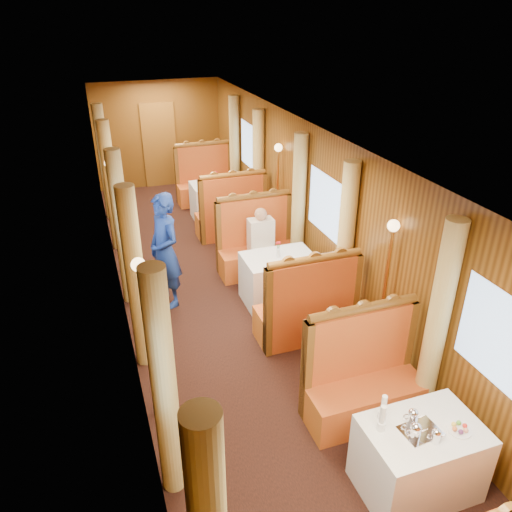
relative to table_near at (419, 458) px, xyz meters
name	(u,v)px	position (x,y,z in m)	size (l,w,h in m)	color
floor	(231,309)	(-0.75, 3.50, -0.38)	(3.00, 12.00, 0.01)	black
ceiling	(227,143)	(-0.75, 3.50, 2.12)	(3.00, 12.00, 0.01)	silver
wall_far	(159,135)	(-0.75, 9.50, 0.88)	(3.00, 2.50, 0.01)	brown
wall_left	(118,249)	(-2.25, 3.50, 0.88)	(12.00, 2.50, 0.01)	brown
wall_right	(327,219)	(0.75, 3.50, 0.88)	(12.00, 2.50, 0.01)	brown
doorway_far	(160,145)	(-0.75, 9.47, 0.62)	(0.80, 0.04, 2.00)	brown
table_near	(419,458)	(0.00, 0.00, 0.00)	(1.05, 0.72, 0.75)	white
banquette_near_aft	(363,383)	(0.00, 1.01, 0.05)	(1.30, 0.55, 1.34)	#AE2D13
table_mid	(279,279)	(0.00, 3.50, 0.00)	(1.05, 0.72, 0.75)	white
banquette_mid_fwd	(307,312)	(0.00, 2.49, 0.05)	(1.30, 0.55, 1.34)	#AE2D13
banquette_mid_aft	(257,248)	(0.00, 4.51, 0.05)	(1.30, 0.55, 1.34)	#AE2D13
table_far	(218,201)	(0.00, 7.00, 0.00)	(1.05, 0.72, 0.75)	white
banquette_far_fwd	(231,216)	(0.00, 5.99, 0.05)	(1.30, 0.55, 1.34)	#AE2D13
banquette_far_aft	(206,183)	(0.00, 8.01, 0.05)	(1.30, 0.55, 1.34)	#AE2D13
tea_tray	(420,431)	(-0.06, -0.02, 0.38)	(0.34, 0.26, 0.01)	silver
teapot_left	(415,433)	(-0.16, -0.07, 0.44)	(0.16, 0.12, 0.13)	silver
teapot_right	(436,437)	(-0.01, -0.15, 0.43)	(0.14, 0.10, 0.11)	silver
teapot_back	(412,418)	(-0.08, 0.09, 0.44)	(0.15, 0.11, 0.12)	silver
fruit_plate	(459,429)	(0.27, -0.12, 0.39)	(0.21, 0.21, 0.05)	white
cup_inboard	(382,420)	(-0.38, 0.12, 0.48)	(0.08, 0.08, 0.26)	white
cup_outboard	(383,410)	(-0.30, 0.23, 0.48)	(0.08, 0.08, 0.26)	white
rose_vase_mid	(278,246)	(-0.02, 3.50, 0.55)	(0.06, 0.06, 0.36)	silver
rose_vase_far	(216,175)	(0.00, 7.04, 0.55)	(0.06, 0.06, 0.36)	silver
window_left_near	(165,435)	(-2.24, 0.00, 1.07)	(1.20, 0.90, 0.01)	#89ADDB
curtain_left_near_b	(164,388)	(-2.13, 0.78, 0.80)	(0.22, 0.22, 2.35)	tan
window_right_near	(510,348)	(0.74, 0.00, 1.07)	(1.20, 0.90, 0.01)	#89ADDB
curtain_right_near_b	(437,326)	(0.63, 0.78, 0.80)	(0.22, 0.22, 2.35)	tan
window_left_mid	(117,234)	(-2.24, 3.50, 1.07)	(1.20, 0.90, 0.01)	#89ADDB
curtain_left_mid_a	(136,280)	(-2.13, 2.72, 0.80)	(0.22, 0.22, 2.35)	tan
curtain_left_mid_b	(122,229)	(-2.13, 4.28, 0.80)	(0.22, 0.22, 2.35)	tan
window_right_mid	(327,206)	(0.74, 3.50, 1.07)	(1.20, 0.90, 0.01)	#89ADDB
curtain_right_mid_a	(345,247)	(0.63, 2.72, 0.80)	(0.22, 0.22, 2.35)	tan
curtain_right_mid_b	(298,206)	(0.63, 4.28, 0.80)	(0.22, 0.22, 2.35)	tan
window_left_far	(100,160)	(-2.24, 7.00, 1.07)	(1.20, 0.90, 0.01)	#89ADDB
curtain_left_far_a	(111,187)	(-2.13, 6.22, 0.80)	(0.22, 0.22, 2.35)	tan
curtain_left_far_b	(105,163)	(-2.13, 7.78, 0.80)	(0.22, 0.22, 2.35)	tan
window_right_far	(251,147)	(0.74, 7.00, 1.07)	(1.20, 0.90, 0.01)	#89ADDB
curtain_right_far_a	(258,171)	(0.63, 6.22, 0.80)	(0.22, 0.22, 2.35)	tan
curtain_right_far_b	(235,151)	(0.63, 7.78, 0.80)	(0.22, 0.22, 2.35)	tan
sconce_left_fore	(144,309)	(-2.15, 1.75, 1.01)	(0.14, 0.14, 1.95)	#BF8C3F
sconce_right_fore	(388,265)	(0.65, 1.75, 1.01)	(0.14, 0.14, 1.95)	#BF8C3F
sconce_left_aft	(113,194)	(-2.15, 5.25, 1.01)	(0.14, 0.14, 1.95)	#BF8C3F
sconce_right_aft	(278,176)	(0.65, 5.25, 1.01)	(0.14, 0.14, 1.95)	#BF8C3F
steward	(165,251)	(-1.59, 3.99, 0.50)	(0.64, 0.42, 1.74)	navy
passenger	(261,236)	(0.00, 4.28, 0.37)	(0.40, 0.44, 0.76)	beige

